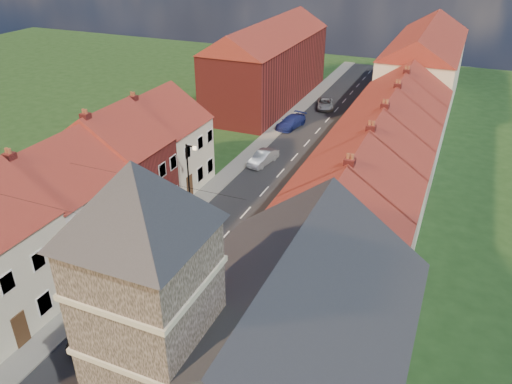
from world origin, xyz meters
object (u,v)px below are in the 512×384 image
Objects in this scene: pedestrian_right at (218,321)px; pedestrian_right_b at (272,243)px; car_far at (291,122)px; pedestrian_left at (103,273)px; car_near at (104,328)px; church at (266,355)px; lamppost at (189,175)px; car_distant at (325,104)px; car_mid at (263,158)px.

pedestrian_right_b is (-0.11, 8.44, 0.00)m from pedestrian_right.
pedestrian_left is (-1.36, -31.80, 0.27)m from car_far.
pedestrian_right reaches higher than car_near.
car_far is 2.91× the size of pedestrian_right_b.
church is 12.35m from car_near.
lamppost is 30.23m from car_distant.
pedestrian_right is at bearing -98.57° from car_distant.
car_far is 8.35m from car_distant.
car_mid is 15.18m from pedestrian_right_b.
car_distant is 2.68× the size of pedestrian_right_b.
pedestrian_right_b reaches higher than car_distant.
church is 30.75m from car_mid.
lamppost is 8.65m from pedestrian_right_b.
pedestrian_left is at bearing -1.08° from pedestrian_right.
car_mid is (-0.82, 25.06, -0.10)m from car_near.
pedestrian_right_b is at bearing -17.62° from lamppost.
car_mid is 2.49× the size of pedestrian_right_b.
pedestrian_right is at bearing -64.11° from car_mid.
pedestrian_right_b is at bearing -84.08° from pedestrian_right.
car_near reaches higher than car_mid.
car_near is 12.57m from pedestrian_right_b.
car_mid is 0.86× the size of car_far.
church is 15.94m from pedestrian_right_b.
pedestrian_right_b reaches higher than car_near.
car_distant is at bearing 86.93° from pedestrian_left.
pedestrian_left is (-3.06, -39.98, 0.35)m from car_distant.
pedestrian_right_b is (-5.31, 14.18, -4.96)m from church.
pedestrian_left is (-0.75, -9.98, -2.60)m from lamppost.
car_distant is (0.82, 18.71, -0.06)m from car_mid.
pedestrian_left is 1.03× the size of pedestrian_right.
car_mid is at bearing 85.28° from pedestrian_left.
pedestrian_left reaches higher than pedestrian_right_b.
pedestrian_right reaches higher than car_distant.
lamppost is at bearing 128.30° from church.
car_distant is at bearing 101.39° from car_near.
car_distant is at bearing 103.10° from church.
lamppost is at bearing -87.89° from car_mid.
pedestrian_left is (-2.25, -21.26, 0.29)m from car_mid.
pedestrian_right_b is at bearing 42.30° from pedestrian_left.
car_distant is at bearing 85.59° from lamppost.
pedestrian_right is (-5.21, 5.74, -4.96)m from church.
car_near is 2.69× the size of pedestrian_left.
church is 9.20m from pedestrian_right.
car_far is at bearing -81.88° from pedestrian_right_b.
church reaches higher than car_near.
pedestrian_left is 8.77m from pedestrian_right.
lamppost is at bearing 110.92° from car_near.
pedestrian_left reaches higher than car_distant.
pedestrian_right is (5.65, -40.93, 0.32)m from car_distant.
car_near is 2.77× the size of pedestrian_right_b.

